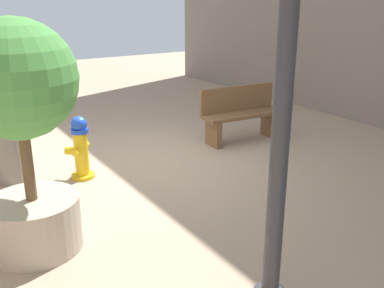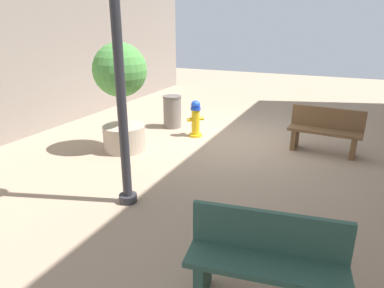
{
  "view_description": "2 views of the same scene",
  "coord_description": "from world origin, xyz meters",
  "px_view_note": "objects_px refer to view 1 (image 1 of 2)",
  "views": [
    {
      "loc": [
        2.83,
        5.68,
        2.44
      ],
      "look_at": [
        0.03,
        1.39,
        0.71
      ],
      "focal_mm": 41.02,
      "sensor_mm": 36.0,
      "label": 1
    },
    {
      "loc": [
        -2.26,
        7.45,
        2.66
      ],
      "look_at": [
        0.33,
        1.7,
        0.42
      ],
      "focal_mm": 32.35,
      "sensor_mm": 36.0,
      "label": 2
    }
  ],
  "objects_px": {
    "planter_tree": "(22,118)",
    "trash_bin": "(8,151)",
    "fire_hydrant": "(80,147)",
    "bench_near": "(241,113)",
    "street_lamp": "(288,22)"
  },
  "relations": [
    {
      "from": "fire_hydrant",
      "to": "bench_near",
      "type": "bearing_deg",
      "value": -177.59
    },
    {
      "from": "fire_hydrant",
      "to": "planter_tree",
      "type": "height_order",
      "value": "planter_tree"
    },
    {
      "from": "planter_tree",
      "to": "trash_bin",
      "type": "xyz_separation_m",
      "value": [
        -0.16,
        -1.97,
        -0.94
      ]
    },
    {
      "from": "planter_tree",
      "to": "trash_bin",
      "type": "relative_size",
      "value": 2.71
    },
    {
      "from": "street_lamp",
      "to": "trash_bin",
      "type": "distance_m",
      "value": 4.49
    },
    {
      "from": "planter_tree",
      "to": "trash_bin",
      "type": "height_order",
      "value": "planter_tree"
    },
    {
      "from": "planter_tree",
      "to": "street_lamp",
      "type": "bearing_deg",
      "value": 125.75
    },
    {
      "from": "trash_bin",
      "to": "street_lamp",
      "type": "bearing_deg",
      "value": 107.56
    },
    {
      "from": "fire_hydrant",
      "to": "street_lamp",
      "type": "relative_size",
      "value": 0.25
    },
    {
      "from": "bench_near",
      "to": "street_lamp",
      "type": "bearing_deg",
      "value": 54.19
    },
    {
      "from": "bench_near",
      "to": "planter_tree",
      "type": "bearing_deg",
      "value": 22.48
    },
    {
      "from": "planter_tree",
      "to": "fire_hydrant",
      "type": "bearing_deg",
      "value": -123.92
    },
    {
      "from": "fire_hydrant",
      "to": "trash_bin",
      "type": "height_order",
      "value": "fire_hydrant"
    },
    {
      "from": "bench_near",
      "to": "planter_tree",
      "type": "xyz_separation_m",
      "value": [
        3.97,
        1.64,
        0.88
      ]
    },
    {
      "from": "fire_hydrant",
      "to": "trash_bin",
      "type": "bearing_deg",
      "value": -27.29
    }
  ]
}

